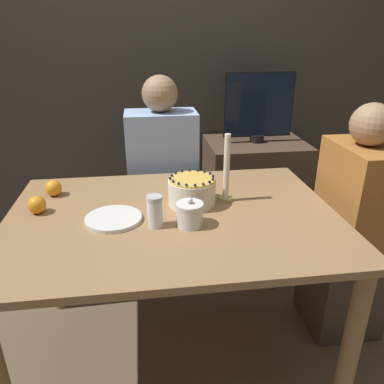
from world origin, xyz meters
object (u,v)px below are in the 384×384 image
sugar_bowl (190,214)px  person_woman_floral (350,240)px  cake (192,191)px  sugar_shaker (155,211)px  person_man_blue_shirt (163,196)px  tv_monitor (259,107)px  candle (226,174)px

sugar_bowl → person_woman_floral: 0.90m
cake → person_woman_floral: size_ratio=0.18×
sugar_shaker → person_man_blue_shirt: (0.07, 0.78, -0.28)m
person_man_blue_shirt → sugar_bowl: bearing=94.3°
cake → tv_monitor: tv_monitor is taller
sugar_bowl → sugar_shaker: bearing=175.7°
candle → person_man_blue_shirt: (-0.25, 0.58, -0.34)m
sugar_shaker → sugar_bowl: bearing=-4.3°
person_man_blue_shirt → tv_monitor: person_man_blue_shirt is taller
person_man_blue_shirt → candle: bearing=113.0°
cake → candle: size_ratio=0.68×
cake → person_man_blue_shirt: (-0.10, 0.59, -0.28)m
sugar_shaker → tv_monitor: 1.43m
candle → sugar_shaker: bearing=-148.6°
sugar_bowl → tv_monitor: 1.37m
candle → tv_monitor: bearing=65.8°
sugar_bowl → sugar_shaker: size_ratio=0.92×
sugar_bowl → candle: bearing=47.6°
person_woman_floral → tv_monitor: tv_monitor is taller
tv_monitor → sugar_shaker: bearing=-122.8°
candle → tv_monitor: size_ratio=0.63×
cake → person_woman_floral: (0.79, 0.00, -0.31)m
cake → person_man_blue_shirt: bearing=99.1°
cake → sugar_shaker: (-0.17, -0.19, 0.01)m
person_man_blue_shirt → person_woman_floral: size_ratio=1.06×
person_woman_floral → sugar_bowl: bearing=103.6°
sugar_shaker → cake: bearing=47.6°
candle → person_man_blue_shirt: person_man_blue_shirt is taller
person_man_blue_shirt → tv_monitor: (0.70, 0.42, 0.44)m
person_woman_floral → candle: bearing=89.4°
sugar_shaker → person_woman_floral: person_woman_floral is taller
sugar_bowl → tv_monitor: tv_monitor is taller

